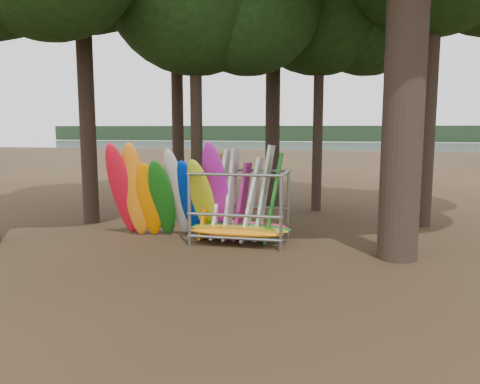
# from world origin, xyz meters

# --- Properties ---
(ground) EXTENTS (120.00, 120.00, 0.00)m
(ground) POSITION_xyz_m (0.00, 0.00, 0.00)
(ground) COLOR #47331E
(ground) RESTS_ON ground
(lake) EXTENTS (160.00, 160.00, 0.00)m
(lake) POSITION_xyz_m (0.00, 60.00, 0.00)
(lake) COLOR gray
(lake) RESTS_ON ground
(far_shore) EXTENTS (160.00, 4.00, 4.00)m
(far_shore) POSITION_xyz_m (0.00, 110.00, 2.00)
(far_shore) COLOR black
(far_shore) RESTS_ON ground
(kayak_row) EXTENTS (3.81, 1.94, 3.15)m
(kayak_row) POSITION_xyz_m (-1.74, 0.62, 1.36)
(kayak_row) COLOR red
(kayak_row) RESTS_ON ground
(storage_rack) EXTENTS (3.01, 1.56, 2.91)m
(storage_rack) POSITION_xyz_m (0.45, 0.71, 1.01)
(storage_rack) COLOR gray
(storage_rack) RESTS_ON ground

